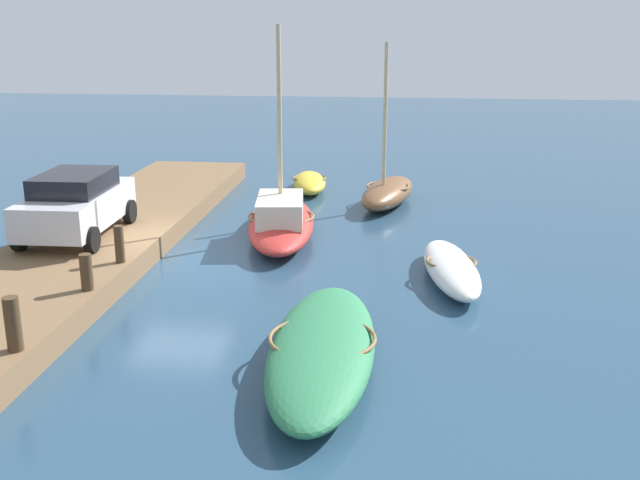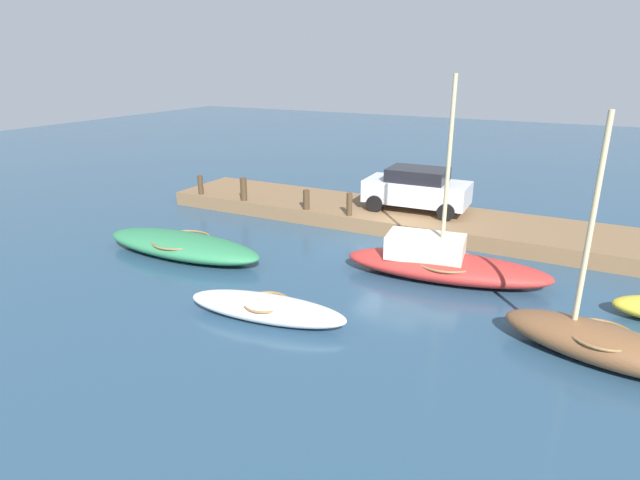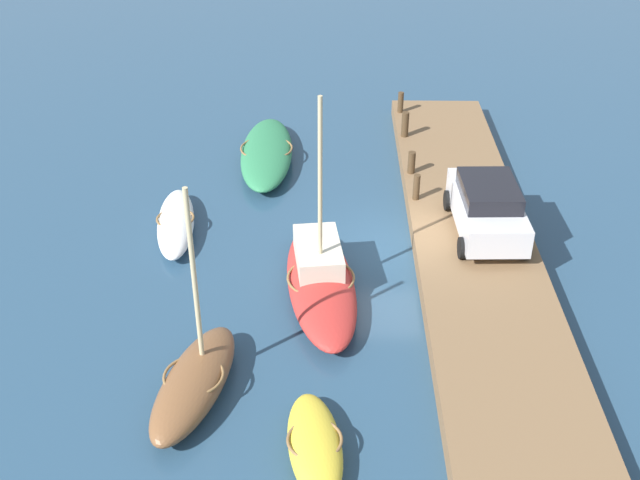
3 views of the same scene
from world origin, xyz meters
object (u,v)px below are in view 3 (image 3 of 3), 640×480
rowboat_white (176,223)px  mooring_post_west (416,187)px  parked_car (487,207)px  mooring_post_mid_west (412,163)px  rowboat_brown (194,381)px  sailboat_red (320,277)px  motorboat_green (267,153)px  mooring_post_mid_east (405,124)px  rowboat_yellow (315,445)px  mooring_post_east (401,102)px

rowboat_white → mooring_post_west: mooring_post_west is taller
parked_car → mooring_post_mid_west: bearing=24.5°
rowboat_brown → mooring_post_mid_west: (10.47, -5.91, 0.50)m
rowboat_brown → sailboat_red: 5.10m
motorboat_green → mooring_post_mid_east: mooring_post_mid_east is taller
mooring_post_mid_west → mooring_post_mid_east: 2.99m
sailboat_red → rowboat_brown: bearing=138.4°
rowboat_yellow → mooring_post_west: size_ratio=3.73×
mooring_post_west → parked_car: 2.79m
motorboat_green → parked_car: size_ratio=1.50×
rowboat_brown → mooring_post_east: rowboat_brown is taller
rowboat_white → mooring_post_west: (1.20, -7.63, 0.69)m
parked_car → sailboat_red: bearing=114.3°
sailboat_red → mooring_post_mid_east: sailboat_red is taller
rowboat_yellow → mooring_post_west: mooring_post_west is taller
motorboat_green → mooring_post_mid_west: bearing=-111.3°
mooring_post_mid_east → mooring_post_east: bearing=0.0°
mooring_post_west → parked_car: parked_car is taller
rowboat_white → mooring_post_east: mooring_post_east is taller
mooring_post_mid_west → mooring_post_mid_east: mooring_post_mid_east is taller
rowboat_yellow → mooring_post_east: size_ratio=3.92×
rowboat_brown → mooring_post_mid_west: rowboat_brown is taller
rowboat_yellow → mooring_post_west: 10.87m
sailboat_red → mooring_post_east: 11.94m
motorboat_green → sailboat_red: (-8.13, -2.09, 0.13)m
sailboat_red → mooring_post_mid_west: sailboat_red is taller
rowboat_brown → rowboat_yellow: rowboat_brown is taller
mooring_post_mid_east → motorboat_green: bearing=102.3°
rowboat_white → mooring_post_mid_west: mooring_post_mid_west is taller
mooring_post_west → mooring_post_mid_east: bearing=0.0°
rowboat_white → parked_car: size_ratio=1.08×
rowboat_yellow → parked_car: (8.39, -4.95, 1.12)m
rowboat_white → mooring_post_east: size_ratio=5.22×
mooring_post_mid_west → parked_car: (-3.87, -1.89, 0.48)m
mooring_post_mid_west → mooring_post_east: (5.28, 0.00, 0.03)m
mooring_post_mid_east → parked_car: bearing=-164.6°
sailboat_red → parked_car: bearing=-71.4°
parked_car → mooring_post_west: bearing=41.7°
sailboat_red → rowboat_white: size_ratio=1.42×
rowboat_white → rowboat_brown: bearing=-174.2°
mooring_post_east → parked_car: parked_car is taller
rowboat_yellow → parked_car: bearing=-38.6°
mooring_post_mid_east → sailboat_red: bearing=161.9°
rowboat_brown → mooring_post_west: (8.61, -5.91, 0.55)m
rowboat_brown → mooring_post_east: size_ratio=6.39×
rowboat_white → parked_car: (-0.81, -9.52, 1.12)m
rowboat_yellow → parked_car: 9.81m
rowboat_brown → rowboat_yellow: bearing=-109.2°
mooring_post_west → mooring_post_mid_west: 1.86m
rowboat_white → mooring_post_mid_west: (3.06, -7.63, 0.64)m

